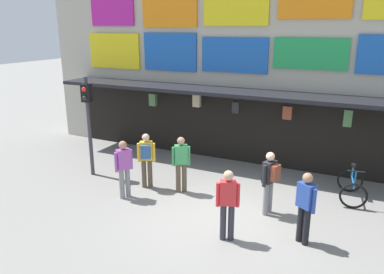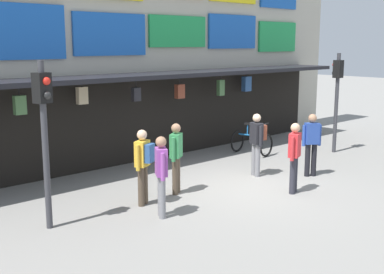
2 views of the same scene
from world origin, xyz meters
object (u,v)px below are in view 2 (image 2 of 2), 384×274
object	(u,v)px
traffic_light_near	(44,118)
pedestrian_in_red	(143,161)
traffic_light_far	(337,87)
bicycle_parked	(252,142)
pedestrian_in_yellow	(257,140)
pedestrian_in_blue	(294,154)
pedestrian_in_purple	(311,141)
pedestrian_in_green	(161,172)
pedestrian_in_white	(176,154)

from	to	relation	value
traffic_light_near	pedestrian_in_red	world-z (taller)	traffic_light_near
traffic_light_far	bicycle_parked	size ratio (longest dim) A/B	2.57
pedestrian_in_yellow	pedestrian_in_red	bearing A→B (deg)	178.92
pedestrian_in_blue	pedestrian_in_yellow	size ratio (longest dim) A/B	1.00
pedestrian_in_purple	pedestrian_in_yellow	distance (m)	1.44
traffic_light_near	pedestrian_in_green	bearing A→B (deg)	-26.16
traffic_light_far	bicycle_parked	xyz separation A→B (m)	(-2.24, 1.59, -1.75)
pedestrian_in_white	pedestrian_in_yellow	xyz separation A→B (m)	(2.64, -0.23, 0.04)
traffic_light_far	pedestrian_in_green	world-z (taller)	traffic_light_far
pedestrian_in_blue	traffic_light_near	bearing A→B (deg)	161.50
traffic_light_near	pedestrian_in_red	xyz separation A→B (m)	(2.18, -0.12, -1.16)
pedestrian_in_red	traffic_light_near	bearing A→B (deg)	176.93
pedestrian_in_red	pedestrian_in_white	world-z (taller)	same
traffic_light_far	pedestrian_in_white	distance (m)	6.87
traffic_light_far	pedestrian_in_purple	size ratio (longest dim) A/B	1.90
pedestrian_in_blue	pedestrian_in_yellow	bearing A→B (deg)	71.23
pedestrian_in_purple	pedestrian_in_blue	size ratio (longest dim) A/B	1.00
traffic_light_near	pedestrian_in_blue	xyz separation A→B (m)	(5.34, -1.79, -1.19)
bicycle_parked	pedestrian_in_blue	world-z (taller)	pedestrian_in_blue
pedestrian_in_purple	pedestrian_in_yellow	bearing A→B (deg)	135.95
pedestrian_in_white	pedestrian_in_blue	distance (m)	2.78
traffic_light_far	pedestrian_in_yellow	world-z (taller)	traffic_light_far
pedestrian_in_yellow	pedestrian_in_green	size ratio (longest dim) A/B	1.00
pedestrian_in_purple	pedestrian_in_yellow	world-z (taller)	same
traffic_light_far	pedestrian_in_purple	distance (m)	3.53
pedestrian_in_white	pedestrian_in_yellow	size ratio (longest dim) A/B	1.00
pedestrian_in_red	pedestrian_in_blue	world-z (taller)	same
pedestrian_in_red	pedestrian_in_purple	distance (m)	4.86
traffic_light_near	pedestrian_in_white	xyz separation A→B (m)	(3.25, 0.04, -1.19)
pedestrian_in_red	pedestrian_in_purple	xyz separation A→B (m)	(4.74, -1.07, -0.04)
pedestrian_in_blue	pedestrian_in_green	size ratio (longest dim) A/B	1.00
pedestrian_in_white	traffic_light_near	bearing A→B (deg)	-179.21
traffic_light_near	pedestrian_in_purple	distance (m)	7.12
pedestrian_in_purple	pedestrian_in_blue	xyz separation A→B (m)	(-1.58, -0.60, 0.00)
pedestrian_in_red	pedestrian_in_green	distance (m)	0.88
pedestrian_in_red	pedestrian_in_white	bearing A→B (deg)	8.59
pedestrian_in_white	pedestrian_in_green	bearing A→B (deg)	-141.17
bicycle_parked	traffic_light_far	bearing A→B (deg)	-35.39
traffic_light_near	traffic_light_far	size ratio (longest dim) A/B	1.00
traffic_light_far	pedestrian_in_white	size ratio (longest dim) A/B	1.90
pedestrian_in_blue	pedestrian_in_yellow	xyz separation A→B (m)	(0.54, 1.60, 0.04)
pedestrian_in_white	pedestrian_in_yellow	bearing A→B (deg)	-5.02
pedestrian_in_purple	pedestrian_in_green	xyz separation A→B (m)	(-4.93, 0.21, 0.00)
pedestrian_in_purple	pedestrian_in_yellow	size ratio (longest dim) A/B	1.00
pedestrian_in_purple	pedestrian_in_white	bearing A→B (deg)	161.45
pedestrian_in_blue	pedestrian_in_green	world-z (taller)	same
pedestrian_in_red	pedestrian_in_green	size ratio (longest dim) A/B	1.00
pedestrian_in_blue	pedestrian_in_yellow	world-z (taller)	same
traffic_light_far	pedestrian_in_white	xyz separation A→B (m)	(-6.77, 0.03, -1.19)
traffic_light_near	pedestrian_in_green	world-z (taller)	traffic_light_near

